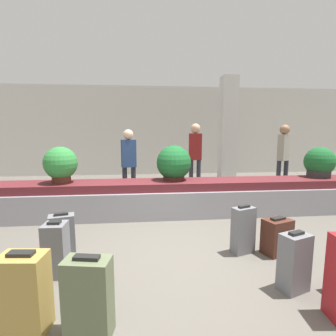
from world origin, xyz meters
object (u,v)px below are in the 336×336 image
(suitcase_3, at_px, (56,249))
(traveler_0, at_px, (129,159))
(suitcase_5, at_px, (24,294))
(potted_plant_2, at_px, (61,164))
(suitcase_6, at_px, (277,236))
(suitcase_1, at_px, (243,230))
(traveler_1, at_px, (195,151))
(suitcase_2, at_px, (294,262))
(potted_plant_1, at_px, (319,163))
(traveler_2, at_px, (283,152))
(potted_plant_0, at_px, (174,164))
(suitcase_8, at_px, (62,235))
(suitcase_7, at_px, (88,298))
(pillar, at_px, (228,131))

(suitcase_3, distance_m, traveler_0, 3.29)
(suitcase_5, bearing_deg, potted_plant_2, 106.15)
(suitcase_6, bearing_deg, suitcase_5, -177.39)
(suitcase_1, relative_size, traveler_1, 0.36)
(suitcase_1, height_order, suitcase_2, suitcase_1)
(potted_plant_1, bearing_deg, suitcase_2, -128.46)
(potted_plant_1, height_order, traveler_2, traveler_2)
(suitcase_6, height_order, potted_plant_0, potted_plant_0)
(suitcase_6, relative_size, potted_plant_0, 0.74)
(suitcase_8, distance_m, potted_plant_0, 2.46)
(suitcase_5, height_order, traveler_2, traveler_2)
(suitcase_2, xyz_separation_m, suitcase_8, (-2.57, 1.02, -0.03))
(potted_plant_1, bearing_deg, suitcase_8, -160.24)
(suitcase_7, bearing_deg, potted_plant_2, 119.57)
(suitcase_5, distance_m, suitcase_6, 2.93)
(traveler_0, bearing_deg, pillar, -165.14)
(suitcase_7, relative_size, traveler_1, 0.38)
(suitcase_8, bearing_deg, suitcase_2, -35.93)
(suitcase_5, distance_m, suitcase_7, 0.52)
(suitcase_3, height_order, traveler_2, traveler_2)
(suitcase_2, bearing_deg, suitcase_3, 148.24)
(suitcase_2, xyz_separation_m, potted_plant_2, (-3.02, 2.61, 0.70))
(suitcase_3, relative_size, potted_plant_0, 0.94)
(pillar, height_order, suitcase_1, pillar)
(suitcase_2, distance_m, suitcase_6, 0.83)
(pillar, bearing_deg, traveler_1, -139.39)
(suitcase_2, xyz_separation_m, potted_plant_1, (2.17, 2.73, 0.65))
(traveler_0, bearing_deg, potted_plant_2, 26.50)
(potted_plant_0, bearing_deg, potted_plant_2, -177.91)
(suitcase_1, relative_size, potted_plant_0, 0.96)
(suitcase_5, bearing_deg, traveler_2, 49.36)
(potted_plant_2, distance_m, traveler_1, 3.36)
(suitcase_2, height_order, potted_plant_1, potted_plant_1)
(suitcase_5, height_order, suitcase_7, suitcase_5)
(potted_plant_1, bearing_deg, potted_plant_0, -179.29)
(suitcase_3, height_order, potted_plant_2, potted_plant_2)
(suitcase_3, relative_size, traveler_2, 0.36)
(suitcase_3, distance_m, potted_plant_2, 2.25)
(potted_plant_0, bearing_deg, suitcase_8, -135.07)
(potted_plant_1, relative_size, potted_plant_2, 0.93)
(suitcase_6, relative_size, traveler_1, 0.28)
(suitcase_3, bearing_deg, potted_plant_2, 105.99)
(pillar, relative_size, suitcase_8, 5.59)
(pillar, distance_m, suitcase_2, 5.62)
(suitcase_1, relative_size, suitcase_6, 1.31)
(suitcase_8, bearing_deg, suitcase_3, -95.64)
(suitcase_5, height_order, suitcase_6, suitcase_5)
(traveler_1, bearing_deg, pillar, -135.29)
(suitcase_3, bearing_deg, suitcase_5, -86.59)
(suitcase_5, xyz_separation_m, traveler_2, (4.61, 4.40, 0.74))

